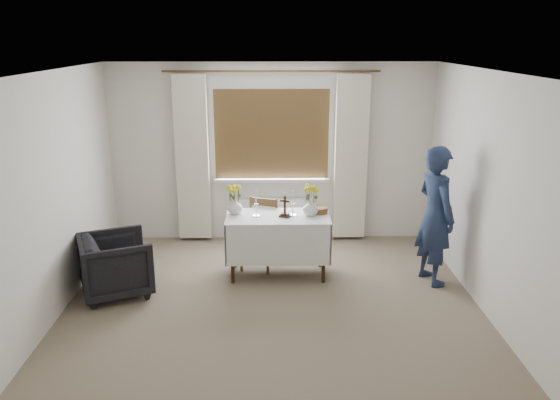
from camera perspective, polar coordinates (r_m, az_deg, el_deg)
The scene contains 12 objects.
ground at distance 5.75m, azimuth -0.74°, elevation -12.70°, with size 5.00×5.00×0.00m, color #84725B.
altar_table at distance 6.66m, azimuth -0.22°, elevation -4.77°, with size 1.24×0.64×0.76m, color white.
wooden_chair at distance 6.84m, azimuth -2.20°, elevation -3.67°, with size 0.41×0.41×0.88m, color #53371C, non-canonical shape.
armchair at distance 6.48m, azimuth -16.74°, elevation -6.51°, with size 0.74×0.76×0.69m, color black.
person at distance 6.59m, azimuth 15.93°, elevation -1.58°, with size 0.60×0.40×1.65m, color #222D4F.
radiator at distance 7.85m, azimuth -0.84°, elevation -2.03°, with size 1.10×0.10×0.60m, color white.
wooden_cross at distance 6.46m, azimuth 0.51°, elevation -0.66°, with size 0.12×0.09×0.26m, color black, non-canonical shape.
candlestick_left at distance 6.48m, azimuth -2.52°, elevation -0.35°, with size 0.09×0.09×0.32m, color silver, non-canonical shape.
candlestick_right at distance 6.50m, azimuth 1.34°, elevation -0.32°, with size 0.09×0.09×0.31m, color silver, non-canonical shape.
flower_vase_left at distance 6.60m, azimuth -4.74°, elevation -0.65°, with size 0.18×0.18×0.19m, color silver.
flower_vase_right at distance 6.53m, azimuth 3.21°, elevation -0.78°, with size 0.19×0.19×0.20m, color silver.
wicker_basket at distance 6.65m, azimuth 4.20°, elevation -1.06°, with size 0.19×0.19×0.07m, color brown.
Camera 1 is at (-0.01, -5.01, 2.83)m, focal length 35.00 mm.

